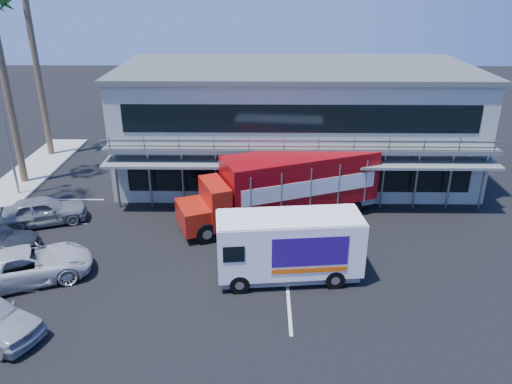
{
  "coord_description": "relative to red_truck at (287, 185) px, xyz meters",
  "views": [
    {
      "loc": [
        0.86,
        -17.1,
        12.49
      ],
      "look_at": [
        0.56,
        6.4,
        2.3
      ],
      "focal_mm": 35.0,
      "sensor_mm": 36.0,
      "label": 1
    }
  ],
  "objects": [
    {
      "name": "parked_car_c",
      "position": [
        -11.74,
        -6.34,
        -1.27
      ],
      "size": [
        6.05,
        4.51,
        1.53
      ],
      "primitive_type": "imported",
      "rotation": [
        0.0,
        0.0,
        1.98
      ],
      "color": "silver",
      "rests_on": "ground"
    },
    {
      "name": "building",
      "position": [
        0.76,
        6.9,
        1.62
      ],
      "size": [
        22.4,
        12.0,
        7.3
      ],
      "color": "#969D90",
      "rests_on": "ground"
    },
    {
      "name": "light_pole_far",
      "position": [
        -16.44,
        2.96,
        2.47
      ],
      "size": [
        0.5,
        0.25,
        8.09
      ],
      "color": "gray",
      "rests_on": "ground"
    },
    {
      "name": "parked_car_e",
      "position": [
        -13.31,
        -0.84,
        -1.26
      ],
      "size": [
        4.93,
        3.33,
        1.56
      ],
      "primitive_type": "imported",
      "rotation": [
        0.0,
        0.0,
        1.93
      ],
      "color": "gray",
      "rests_on": "ground"
    },
    {
      "name": "white_van",
      "position": [
        -0.18,
        -6.04,
        -0.41
      ],
      "size": [
        6.48,
        2.79,
        3.08
      ],
      "rotation": [
        0.0,
        0.0,
        0.1
      ],
      "color": "white",
      "rests_on": "ground"
    },
    {
      "name": "red_truck",
      "position": [
        0.0,
        0.0,
        0.0
      ],
      "size": [
        11.14,
        6.43,
        3.7
      ],
      "rotation": [
        0.0,
        0.0,
        0.38
      ],
      "color": "#B01B0E",
      "rests_on": "ground"
    },
    {
      "name": "ground",
      "position": [
        -2.24,
        -8.04,
        -2.04
      ],
      "size": [
        120.0,
        120.0,
        0.0
      ],
      "primitive_type": "plane",
      "color": "black",
      "rests_on": "ground"
    }
  ]
}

